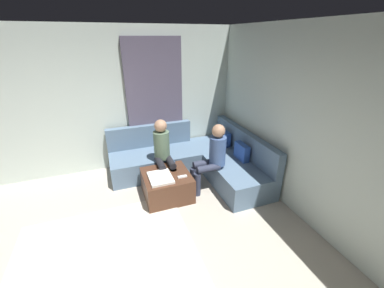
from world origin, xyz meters
TOP-DOWN VIEW (x-y plane):
  - wall_back at (0.00, 2.94)m, footprint 6.00×0.12m
  - wall_left at (-2.94, 0.00)m, footprint 0.12×6.00m
  - curtain_panel at (-2.84, 1.30)m, footprint 0.06×1.10m
  - area_rug at (-0.20, 0.10)m, footprint 2.60×2.20m
  - sectional_couch at (-2.08, 1.88)m, footprint 2.10×2.55m
  - ottoman at (-1.54, 1.14)m, footprint 0.76×0.76m
  - folded_blanket at (-1.44, 1.02)m, footprint 0.44×0.36m
  - coffee_mug at (-1.76, 1.32)m, footprint 0.08×0.08m
  - game_remote at (-1.36, 1.36)m, footprint 0.05×0.15m
  - person_on_couch_back at (-1.47, 1.93)m, footprint 0.30×0.60m
  - person_on_couch_side at (-1.93, 1.20)m, footprint 0.60×0.30m

SIDE VIEW (x-z plane):
  - area_rug at x=-0.20m, z-range 0.00..0.01m
  - ottoman at x=-1.54m, z-range 0.00..0.42m
  - sectional_couch at x=-2.08m, z-range -0.15..0.72m
  - game_remote at x=-1.36m, z-range 0.42..0.44m
  - folded_blanket at x=-1.44m, z-range 0.42..0.46m
  - coffee_mug at x=-1.76m, z-range 0.42..0.52m
  - person_on_couch_back at x=-1.47m, z-range 0.06..1.26m
  - person_on_couch_side at x=-1.93m, z-range 0.06..1.26m
  - curtain_panel at x=-2.84m, z-range 0.00..2.50m
  - wall_back at x=0.00m, z-range 0.00..2.70m
  - wall_left at x=-2.94m, z-range 0.00..2.70m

